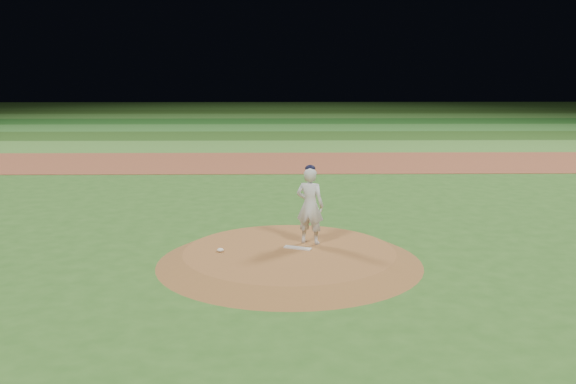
{
  "coord_description": "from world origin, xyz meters",
  "views": [
    {
      "loc": [
        -0.23,
        -12.81,
        4.02
      ],
      "look_at": [
        0.0,
        2.0,
        1.1
      ],
      "focal_mm": 40.0,
      "sensor_mm": 36.0,
      "label": 1
    }
  ],
  "objects_px": {
    "rosin_bag": "(220,250)",
    "pitcher_on_mound": "(310,205)",
    "pitchers_mound": "(289,257)",
    "pitching_rubber": "(298,248)"
  },
  "relations": [
    {
      "from": "rosin_bag",
      "to": "pitcher_on_mound",
      "type": "relative_size",
      "value": 0.08
    },
    {
      "from": "pitchers_mound",
      "to": "pitching_rubber",
      "type": "bearing_deg",
      "value": 42.19
    },
    {
      "from": "pitching_rubber",
      "to": "rosin_bag",
      "type": "height_order",
      "value": "rosin_bag"
    },
    {
      "from": "rosin_bag",
      "to": "pitcher_on_mound",
      "type": "bearing_deg",
      "value": 18.36
    },
    {
      "from": "rosin_bag",
      "to": "pitching_rubber",
      "type": "bearing_deg",
      "value": 7.38
    },
    {
      "from": "pitchers_mound",
      "to": "pitcher_on_mound",
      "type": "height_order",
      "value": "pitcher_on_mound"
    },
    {
      "from": "pitcher_on_mound",
      "to": "pitchers_mound",
      "type": "bearing_deg",
      "value": -127.97
    },
    {
      "from": "rosin_bag",
      "to": "pitcher_on_mound",
      "type": "xyz_separation_m",
      "value": [
        1.88,
        0.62,
        0.81
      ]
    },
    {
      "from": "rosin_bag",
      "to": "pitchers_mound",
      "type": "bearing_deg",
      "value": 1.95
    },
    {
      "from": "pitcher_on_mound",
      "to": "pitching_rubber",
      "type": "bearing_deg",
      "value": -123.31
    }
  ]
}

